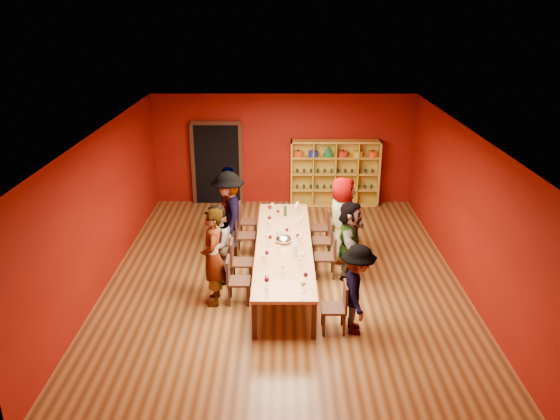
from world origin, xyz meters
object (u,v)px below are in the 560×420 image
at_px(person_left_1, 213,257).
at_px(chair_person_right_4, 324,225).
at_px(person_left_3, 229,214).
at_px(person_right_2, 350,240).
at_px(tasting_table, 284,246).
at_px(person_right_4, 342,213).
at_px(shelving_unit, 335,170).
at_px(chair_person_right_2, 329,254).
at_px(chair_person_right_3, 326,238).
at_px(person_right_0, 357,290).
at_px(wine_bottle, 285,211).
at_px(chair_person_left_4, 245,219).
at_px(person_right_3, 342,219).
at_px(chair_person_left_1, 234,278).
at_px(chair_person_left_3, 242,233).
at_px(chair_person_left_2, 238,259).
at_px(spittoon_bowl, 284,239).
at_px(chair_person_right_0, 338,305).
at_px(person_left_4, 229,204).
at_px(person_left_2, 217,245).

xyz_separation_m(person_left_1, chair_person_right_4, (2.20, 2.55, -0.43)).
distance_m(person_left_3, person_right_2, 2.72).
height_order(tasting_table, person_right_4, person_right_4).
bearing_deg(shelving_unit, chair_person_right_4, -100.02).
distance_m(person_left_1, chair_person_right_2, 2.47).
bearing_deg(person_right_4, shelving_unit, 14.90).
relative_size(chair_person_right_2, chair_person_right_3, 1.00).
xyz_separation_m(person_right_0, chair_person_right_2, (-0.30, 1.97, -0.29)).
height_order(shelving_unit, wine_bottle, shelving_unit).
bearing_deg(person_right_0, tasting_table, 35.22).
relative_size(chair_person_left_4, chair_person_right_4, 1.00).
bearing_deg(person_left_3, chair_person_right_4, 93.48).
relative_size(person_right_3, chair_person_right_4, 2.09).
xyz_separation_m(person_right_2, chair_person_right_4, (-0.40, 1.52, -0.31)).
relative_size(chair_person_left_4, person_right_2, 0.55).
bearing_deg(chair_person_right_2, chair_person_left_1, -150.47).
distance_m(tasting_table, chair_person_left_3, 1.45).
bearing_deg(tasting_table, chair_person_left_2, -167.15).
bearing_deg(spittoon_bowl, person_left_1, -141.83).
bearing_deg(chair_person_right_0, person_right_3, 83.20).
xyz_separation_m(tasting_table, person_right_0, (1.21, -1.93, 0.09)).
relative_size(chair_person_right_4, wine_bottle, 2.92).
relative_size(tasting_table, shelving_unit, 1.88).
bearing_deg(chair_person_left_4, chair_person_right_2, -45.80).
bearing_deg(chair_person_left_1, spittoon_bowl, 48.11).
height_order(tasting_table, person_right_0, person_right_0).
relative_size(chair_person_left_2, person_left_4, 0.50).
height_order(shelving_unit, person_right_4, shelving_unit).
xyz_separation_m(chair_person_left_1, person_left_2, (-0.39, 0.78, 0.32)).
height_order(person_left_2, spittoon_bowl, person_left_2).
bearing_deg(person_right_0, person_right_4, 1.16).
bearing_deg(person_right_2, chair_person_left_2, 108.00).
bearing_deg(chair_person_right_0, chair_person_right_4, 90.00).
bearing_deg(chair_person_right_0, wine_bottle, 104.33).
bearing_deg(chair_person_right_2, person_right_0, -81.40).
xyz_separation_m(chair_person_left_2, person_left_4, (-0.35, 2.13, 0.39)).
distance_m(person_left_1, spittoon_bowl, 1.64).
bearing_deg(chair_person_left_3, person_left_2, -106.69).
distance_m(shelving_unit, chair_person_right_0, 6.28).
bearing_deg(spittoon_bowl, chair_person_left_3, 130.07).
relative_size(shelving_unit, person_right_4, 1.50).
distance_m(shelving_unit, chair_person_left_3, 3.98).
xyz_separation_m(chair_person_left_3, chair_person_right_4, (1.82, 0.46, 0.00)).
height_order(chair_person_left_3, person_right_0, person_right_0).
relative_size(tasting_table, person_right_3, 2.42).
bearing_deg(person_left_2, spittoon_bowl, 116.62).
distance_m(chair_person_right_0, person_right_4, 3.53).
height_order(person_left_4, wine_bottle, person_left_4).
xyz_separation_m(person_left_3, person_right_2, (2.50, -1.06, -0.14)).
height_order(chair_person_left_2, chair_person_right_4, same).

